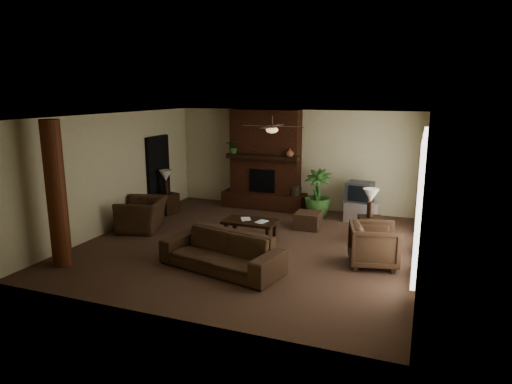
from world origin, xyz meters
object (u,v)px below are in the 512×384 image
at_px(sofa, 221,246).
at_px(armchair_right, 374,243).
at_px(coffee_table, 250,223).
at_px(lamp_right, 371,198).
at_px(tv_stand, 360,211).
at_px(side_table_right, 370,229).
at_px(lamp_left, 166,177).
at_px(armchair_left, 142,209).
at_px(ottoman, 308,220).
at_px(floor_plant, 317,204).
at_px(log_column, 56,195).
at_px(side_table_left, 167,203).
at_px(floor_vase, 296,196).

distance_m(sofa, armchair_right, 2.92).
height_order(coffee_table, lamp_right, lamp_right).
xyz_separation_m(tv_stand, side_table_right, (0.45, -1.59, 0.03)).
height_order(lamp_left, lamp_right, same).
height_order(armchair_left, tv_stand, armchair_left).
bearing_deg(ottoman, armchair_right, -47.05).
distance_m(sofa, floor_plant, 4.29).
height_order(log_column, side_table_left, log_column).
height_order(sofa, side_table_left, sofa).
distance_m(floor_vase, side_table_right, 2.97).
distance_m(log_column, armchair_right, 6.09).
xyz_separation_m(floor_plant, side_table_left, (-3.97, -1.08, -0.08)).
bearing_deg(armchair_right, floor_plant, 17.44).
relative_size(armchair_left, lamp_left, 1.79).
height_order(sofa, lamp_left, lamp_left).
bearing_deg(coffee_table, side_table_right, 17.18).
bearing_deg(floor_vase, armchair_right, -53.28).
bearing_deg(lamp_left, log_column, -87.55).
distance_m(log_column, lamp_left, 4.09).
height_order(coffee_table, floor_plant, floor_plant).
xyz_separation_m(lamp_left, lamp_right, (5.54, -0.48, 0.00)).
relative_size(sofa, lamp_right, 3.67).
bearing_deg(ottoman, floor_vase, 116.78).
bearing_deg(armchair_left, lamp_left, 174.30).
height_order(armchair_right, side_table_right, armchair_right).
bearing_deg(ottoman, armchair_left, -157.63).
distance_m(side_table_right, lamp_right, 0.73).
distance_m(coffee_table, tv_stand, 3.20).
height_order(armchair_left, lamp_left, lamp_left).
bearing_deg(floor_plant, coffee_table, -113.48).
distance_m(sofa, side_table_right, 3.62).
height_order(sofa, ottoman, sofa).
relative_size(ottoman, floor_vase, 0.78).
xyz_separation_m(sofa, coffee_table, (-0.17, 1.90, -0.09)).
xyz_separation_m(armchair_left, ottoman, (3.73, 1.53, -0.31)).
bearing_deg(side_table_left, lamp_right, -4.60).
xyz_separation_m(sofa, lamp_left, (-3.15, 3.16, 0.54)).
bearing_deg(ottoman, lamp_right, -16.11).
relative_size(armchair_left, side_table_left, 2.11).
bearing_deg(ottoman, lamp_left, 179.46).
xyz_separation_m(coffee_table, ottoman, (1.04, 1.23, -0.17)).
bearing_deg(side_table_right, lamp_right, -161.73).
bearing_deg(sofa, armchair_left, 163.86).
bearing_deg(floor_plant, floor_vase, 151.41).
xyz_separation_m(ottoman, side_table_left, (-4.00, 0.01, 0.08)).
xyz_separation_m(armchair_left, coffee_table, (2.69, 0.31, -0.14)).
bearing_deg(sofa, coffee_table, 108.03).
distance_m(floor_vase, lamp_right, 3.01).
bearing_deg(tv_stand, floor_plant, 175.37).
xyz_separation_m(side_table_right, lamp_right, (-0.02, -0.01, 0.73)).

